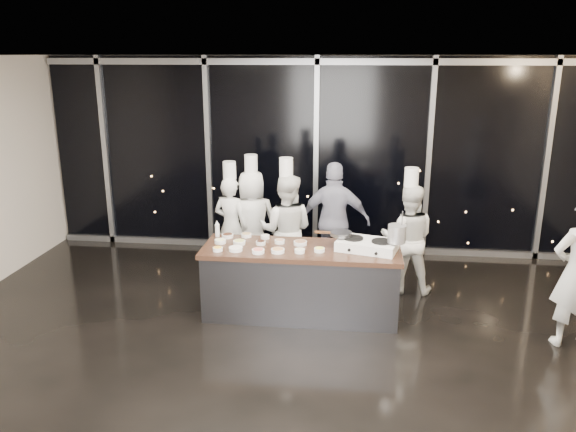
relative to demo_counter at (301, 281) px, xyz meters
name	(u,v)px	position (x,y,z in m)	size (l,w,h in m)	color
ground	(293,349)	(0.00, -0.90, -0.45)	(9.00, 9.00, 0.00)	black
room_shell	(311,153)	(0.18, -0.90, 1.79)	(9.02, 7.02, 3.21)	beige
window_wall	(316,157)	(0.00, 2.53, 1.14)	(8.90, 0.11, 3.20)	black
demo_counter	(301,281)	(0.00, 0.00, 0.00)	(2.46, 0.86, 0.90)	#38373D
stove	(367,245)	(0.81, 0.02, 0.51)	(0.80, 0.61, 0.14)	white
frying_pan	(340,234)	(0.48, 0.13, 0.61)	(0.49, 0.33, 0.04)	slate
stock_pot	(397,234)	(1.16, -0.06, 0.69)	(0.22, 0.22, 0.22)	#B4B3B6
prep_bowls	(259,244)	(-0.53, 0.00, 0.47)	(1.41, 0.74, 0.05)	white
squeeze_bottle	(217,229)	(-1.14, 0.32, 0.55)	(0.06, 0.06, 0.22)	white
chef_far_left	(231,225)	(-1.16, 1.24, 0.32)	(0.63, 0.52, 1.73)	silver
chef_left	(252,222)	(-0.86, 1.34, 0.35)	(0.91, 0.76, 1.82)	silver
chef_center	(286,230)	(-0.30, 0.96, 0.37)	(0.83, 0.67, 1.85)	silver
guest	(335,221)	(0.37, 1.28, 0.42)	(1.02, 0.43, 1.75)	#15173B
chef_right	(408,238)	(1.39, 0.93, 0.33)	(0.77, 0.62, 1.76)	silver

